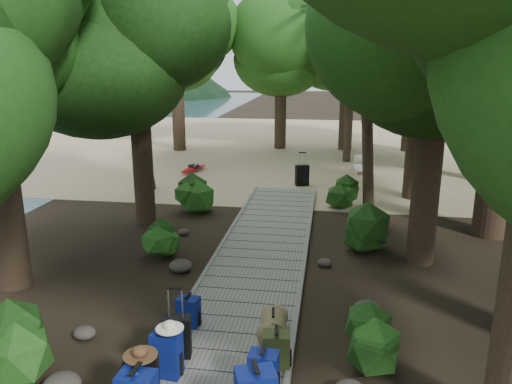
% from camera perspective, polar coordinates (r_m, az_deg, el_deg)
% --- Properties ---
extents(ground, '(120.00, 120.00, 0.00)m').
position_cam_1_polar(ground, '(9.84, -0.50, -10.47)').
color(ground, black).
rests_on(ground, ground).
extents(sand_beach, '(40.00, 22.00, 0.02)m').
position_cam_1_polar(sand_beach, '(25.17, 5.27, 5.29)').
color(sand_beach, tan).
rests_on(sand_beach, ground).
extents(boardwalk, '(2.00, 12.00, 0.12)m').
position_cam_1_polar(boardwalk, '(10.72, 0.35, -7.90)').
color(boardwalk, gray).
rests_on(boardwalk, ground).
extents(backpack_left_b, '(0.46, 0.38, 0.75)m').
position_cam_1_polar(backpack_left_b, '(6.53, -12.94, -20.35)').
color(backpack_left_b, black).
rests_on(backpack_left_b, boardwalk).
extents(backpack_left_c, '(0.40, 0.30, 0.70)m').
position_cam_1_polar(backpack_left_c, '(7.05, -10.16, -17.49)').
color(backpack_left_c, navy).
rests_on(backpack_left_c, boardwalk).
extents(backpack_left_d, '(0.37, 0.29, 0.52)m').
position_cam_1_polar(backpack_left_d, '(8.19, -7.74, -13.21)').
color(backpack_left_d, navy).
rests_on(backpack_left_d, boardwalk).
extents(backpack_right_c, '(0.38, 0.28, 0.63)m').
position_cam_1_polar(backpack_right_c, '(6.65, 0.85, -19.77)').
color(backpack_right_c, navy).
rests_on(backpack_right_c, boardwalk).
extents(backpack_right_d, '(0.40, 0.30, 0.57)m').
position_cam_1_polar(backpack_right_d, '(7.15, 2.32, -17.40)').
color(backpack_right_d, '#38441E').
rests_on(backpack_right_d, boardwalk).
extents(duffel_right_khaki, '(0.44, 0.60, 0.38)m').
position_cam_1_polar(duffel_right_khaki, '(7.86, 1.96, -14.92)').
color(duffel_right_khaki, brown).
rests_on(duffel_right_khaki, boardwalk).
extents(suitcase_on_boardwalk, '(0.43, 0.28, 0.61)m').
position_cam_1_polar(suitcase_on_boardwalk, '(7.43, -9.03, -16.00)').
color(suitcase_on_boardwalk, black).
rests_on(suitcase_on_boardwalk, boardwalk).
extents(lone_suitcase_on_sand, '(0.50, 0.39, 0.70)m').
position_cam_1_polar(lone_suitcase_on_sand, '(17.14, 5.28, 1.92)').
color(lone_suitcase_on_sand, black).
rests_on(lone_suitcase_on_sand, sand_beach).
extents(hat_brown, '(0.41, 0.41, 0.12)m').
position_cam_1_polar(hat_brown, '(6.26, -13.11, -17.28)').
color(hat_brown, '#51351E').
rests_on(hat_brown, backpack_left_b).
extents(hat_white, '(0.37, 0.37, 0.12)m').
position_cam_1_polar(hat_white, '(6.82, -9.86, -14.68)').
color(hat_white, silver).
rests_on(hat_white, backpack_left_c).
extents(kayak, '(1.67, 3.40, 0.33)m').
position_cam_1_polar(kayak, '(19.33, -7.14, 2.81)').
color(kayak, red).
rests_on(kayak, sand_beach).
extents(sun_lounger, '(0.60, 1.83, 0.59)m').
position_cam_1_polar(sun_lounger, '(19.42, 12.07, 3.03)').
color(sun_lounger, silver).
rests_on(sun_lounger, sand_beach).
extents(tree_right_c, '(4.71, 4.71, 8.16)m').
position_cam_1_polar(tree_right_c, '(10.59, 19.96, 13.32)').
color(tree_right_c, black).
rests_on(tree_right_c, ground).
extents(tree_right_e, '(4.75, 4.75, 8.54)m').
position_cam_1_polar(tree_right_e, '(15.83, 18.57, 14.40)').
color(tree_right_e, black).
rests_on(tree_right_e, ground).
extents(tree_right_f, '(5.61, 5.61, 10.02)m').
position_cam_1_polar(tree_right_f, '(19.14, 26.21, 15.87)').
color(tree_right_f, black).
rests_on(tree_right_f, ground).
extents(tree_left_c, '(4.32, 4.32, 7.51)m').
position_cam_1_polar(tree_left_c, '(13.00, -13.37, 12.50)').
color(tree_left_c, black).
rests_on(tree_left_c, ground).
extents(tree_back_a, '(4.60, 4.60, 7.96)m').
position_cam_1_polar(tree_back_a, '(24.02, 2.87, 14.39)').
color(tree_back_a, black).
rests_on(tree_back_a, ground).
extents(tree_back_b, '(5.14, 5.14, 9.17)m').
position_cam_1_polar(tree_back_b, '(24.09, 10.60, 15.61)').
color(tree_back_b, black).
rests_on(tree_back_b, ground).
extents(tree_back_c, '(5.18, 5.18, 9.32)m').
position_cam_1_polar(tree_back_c, '(24.34, 17.77, 15.33)').
color(tree_back_c, black).
rests_on(tree_back_c, ground).
extents(tree_back_d, '(5.05, 5.05, 8.42)m').
position_cam_1_polar(tree_back_d, '(23.77, -9.10, 14.78)').
color(tree_back_d, black).
rests_on(tree_back_d, ground).
extents(palm_right_a, '(4.36, 4.36, 7.44)m').
position_cam_1_polar(palm_right_a, '(14.55, 14.03, 12.56)').
color(palm_right_a, '#144312').
rests_on(palm_right_a, ground).
extents(palm_right_b, '(4.37, 4.37, 8.44)m').
position_cam_1_polar(palm_right_b, '(20.08, 19.39, 14.15)').
color(palm_right_b, '#144312').
rests_on(palm_right_b, ground).
extents(palm_right_c, '(4.47, 4.47, 7.11)m').
position_cam_1_polar(palm_right_c, '(21.37, 11.39, 12.90)').
color(palm_right_c, '#144312').
rests_on(palm_right_c, ground).
extents(palm_left_a, '(4.14, 4.14, 6.58)m').
position_cam_1_polar(palm_left_a, '(16.58, -13.30, 11.36)').
color(palm_left_a, '#144312').
rests_on(palm_left_a, ground).
extents(rock_left_a, '(0.50, 0.45, 0.28)m').
position_cam_1_polar(rock_left_a, '(7.38, -21.28, -19.81)').
color(rock_left_a, '#4C473F').
rests_on(rock_left_a, ground).
extents(rock_left_b, '(0.35, 0.31, 0.19)m').
position_cam_1_polar(rock_left_b, '(8.50, -18.99, -14.98)').
color(rock_left_b, '#4C473F').
rests_on(rock_left_b, ground).
extents(rock_left_c, '(0.47, 0.42, 0.26)m').
position_cam_1_polar(rock_left_c, '(10.43, -8.59, -8.33)').
color(rock_left_c, '#4C473F').
rests_on(rock_left_c, ground).
extents(rock_left_d, '(0.27, 0.25, 0.15)m').
position_cam_1_polar(rock_left_d, '(12.52, -8.26, -4.54)').
color(rock_left_d, '#4C473F').
rests_on(rock_left_d, ground).
extents(rock_right_b, '(0.46, 0.41, 0.25)m').
position_cam_1_polar(rock_right_b, '(8.91, 12.60, -12.82)').
color(rock_right_b, '#4C473F').
rests_on(rock_right_b, ground).
extents(rock_right_c, '(0.30, 0.27, 0.16)m').
position_cam_1_polar(rock_right_c, '(10.69, 7.82, -7.98)').
color(rock_right_c, '#4C473F').
rests_on(rock_right_c, ground).
extents(rock_right_d, '(0.59, 0.53, 0.33)m').
position_cam_1_polar(rock_right_d, '(13.13, 13.55, -3.48)').
color(rock_right_d, '#4C473F').
rests_on(rock_right_d, ground).
extents(shrub_left_a, '(1.03, 1.03, 0.93)m').
position_cam_1_polar(shrub_left_a, '(7.67, -25.77, -16.03)').
color(shrub_left_a, '#1F4C16').
rests_on(shrub_left_a, ground).
extents(shrub_left_b, '(0.92, 0.92, 0.82)m').
position_cam_1_polar(shrub_left_b, '(11.07, -10.52, -5.44)').
color(shrub_left_b, '#1F4C16').
rests_on(shrub_left_b, ground).
extents(shrub_left_c, '(1.17, 1.17, 1.05)m').
position_cam_1_polar(shrub_left_c, '(14.39, -7.29, -0.03)').
color(shrub_left_c, '#1F4C16').
rests_on(shrub_left_c, ground).
extents(shrub_right_a, '(1.01, 1.01, 0.91)m').
position_cam_1_polar(shrub_right_a, '(7.41, 12.08, -15.99)').
color(shrub_right_a, '#1F4C16').
rests_on(shrub_right_a, ground).
extents(shrub_right_b, '(1.11, 1.11, 1.00)m').
position_cam_1_polar(shrub_right_b, '(11.64, 12.65, -4.07)').
color(shrub_right_b, '#1F4C16').
rests_on(shrub_right_b, ground).
extents(shrub_right_c, '(0.96, 0.96, 0.86)m').
position_cam_1_polar(shrub_right_c, '(14.75, 9.60, -0.14)').
color(shrub_right_c, '#1F4C16').
rests_on(shrub_right_c, ground).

